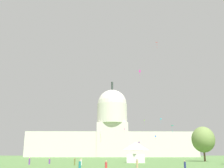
% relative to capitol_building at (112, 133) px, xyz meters
% --- Properties ---
extents(capitol_building, '(144.32, 26.22, 65.87)m').
position_rel_capitol_building_xyz_m(capitol_building, '(0.00, 0.00, 0.00)').
color(capitol_building, beige).
rests_on(capitol_building, ground_plane).
extents(event_tent, '(6.47, 6.74, 6.17)m').
position_rel_capitol_building_xyz_m(event_tent, '(3.92, -145.75, -16.97)').
color(event_tent, white).
rests_on(event_tent, ground_plane).
extents(tree_east_far, '(8.72, 9.51, 12.52)m').
position_rel_capitol_building_xyz_m(tree_east_far, '(30.58, -131.63, -12.31)').
color(tree_east_far, brown).
rests_on(tree_east_far, ground_plane).
extents(person_purple_front_left, '(0.51, 0.51, 1.47)m').
position_rel_capitol_building_xyz_m(person_purple_front_left, '(5.16, -139.70, -19.44)').
color(person_purple_front_left, '#703D93').
rests_on(person_purple_front_left, ground_plane).
extents(person_red_near_tent, '(0.48, 0.48, 1.70)m').
position_rel_capitol_building_xyz_m(person_red_near_tent, '(-5.36, -189.11, -19.31)').
color(person_red_near_tent, red).
rests_on(person_red_near_tent, ground_plane).
extents(person_teal_lawn_far_right, '(0.52, 0.52, 1.80)m').
position_rel_capitol_building_xyz_m(person_teal_lawn_far_right, '(-9.36, -187.97, -19.27)').
color(person_teal_lawn_far_right, '#1E757A').
rests_on(person_teal_lawn_far_right, ground_plane).
extents(person_olive_back_center, '(0.49, 0.49, 1.68)m').
position_rel_capitol_building_xyz_m(person_olive_back_center, '(-12.86, -164.05, -19.33)').
color(person_olive_back_center, olive).
rests_on(person_olive_back_center, ground_plane).
extents(person_purple_near_tree_east, '(0.46, 0.46, 1.77)m').
position_rel_capitol_building_xyz_m(person_purple_near_tree_east, '(-24.87, -159.66, -19.29)').
color(person_purple_near_tree_east, '#703D93').
rests_on(person_purple_near_tree_east, ground_plane).
extents(person_purple_near_tree_west, '(0.45, 0.45, 1.50)m').
position_rel_capitol_building_xyz_m(person_purple_near_tree_west, '(-20.89, -154.19, -19.43)').
color(person_purple_near_tree_west, '#703D93').
rests_on(person_purple_near_tree_west, ground_plane).
extents(person_navy_back_right, '(0.53, 0.53, 1.49)m').
position_rel_capitol_building_xyz_m(person_navy_back_right, '(9.10, -179.82, -19.43)').
color(person_navy_back_right, navy).
rests_on(person_navy_back_right, ground_plane).
extents(person_tan_mid_right, '(0.51, 0.51, 1.74)m').
position_rel_capitol_building_xyz_m(person_tan_mid_right, '(0.17, -181.09, -19.30)').
color(person_tan_mid_right, tan).
rests_on(person_tan_mid_right, ground_plane).
extents(person_white_front_right, '(0.58, 0.58, 1.64)m').
position_rel_capitol_building_xyz_m(person_white_front_right, '(-11.43, -163.20, -19.36)').
color(person_white_front_right, silver).
rests_on(person_white_front_right, ground_plane).
extents(kite_turquoise_low, '(1.66, 1.56, 2.85)m').
position_rel_capitol_building_xyz_m(kite_turquoise_low, '(24.25, -110.88, -5.86)').
color(kite_turquoise_low, teal).
extents(kite_lime_mid, '(0.32, 1.10, 3.91)m').
position_rel_capitol_building_xyz_m(kite_lime_mid, '(23.06, -35.23, 6.59)').
color(kite_lime_mid, '#8CD133').
extents(kite_cyan_mid, '(1.08, 1.04, 4.29)m').
position_rel_capitol_building_xyz_m(kite_cyan_mid, '(36.58, -29.69, 8.42)').
color(kite_cyan_mid, '#33BCDB').
extents(kite_blue_low, '(0.84, 0.72, 2.49)m').
position_rel_capitol_building_xyz_m(kite_blue_low, '(25.04, -66.88, -7.17)').
color(kite_blue_low, blue).
extents(kite_white_low, '(0.44, 0.97, 4.57)m').
position_rel_capitol_building_xyz_m(kite_white_low, '(-7.49, -122.19, -9.44)').
color(kite_white_low, white).
extents(kite_violet_low, '(1.03, 0.61, 1.21)m').
position_rel_capitol_building_xyz_m(kite_violet_low, '(20.49, -21.22, -8.77)').
color(kite_violet_low, purple).
extents(kite_pink_low, '(0.68, 0.58, 2.46)m').
position_rel_capitol_building_xyz_m(kite_pink_low, '(4.27, -92.85, -5.16)').
color(kite_pink_low, pink).
extents(kite_red_high, '(1.21, 0.80, 2.80)m').
position_rel_capitol_building_xyz_m(kite_red_high, '(20.22, -106.84, 36.86)').
color(kite_red_high, red).
extents(kite_magenta_high, '(1.09, 0.51, 3.52)m').
position_rel_capitol_building_xyz_m(kite_magenta_high, '(12.62, -95.82, 25.37)').
color(kite_magenta_high, '#D1339E').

